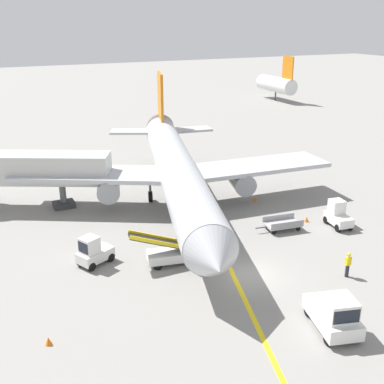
{
  "coord_description": "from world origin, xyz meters",
  "views": [
    {
      "loc": [
        -15.02,
        -22.96,
        15.75
      ],
      "look_at": [
        0.39,
        9.5,
        2.5
      ],
      "focal_mm": 44.53,
      "sensor_mm": 36.0,
      "label": 1
    }
  ],
  "objects_px": {
    "pushback_tug": "(334,314)",
    "safety_cone_nose_left": "(255,199)",
    "jet_bridge": "(24,168)",
    "safety_cone_wingtip_left": "(49,341)",
    "belt_loader_forward_hold": "(174,253)",
    "safety_cone_nose_right": "(307,219)",
    "baggage_tug_by_cargo_door": "(338,215)",
    "baggage_cart_loaded": "(283,224)",
    "airliner": "(176,169)",
    "baggage_tug_near_wing": "(93,252)",
    "ground_crew_marshaller": "(348,264)"
  },
  "relations": [
    {
      "from": "pushback_tug",
      "to": "safety_cone_nose_left",
      "type": "xyz_separation_m",
      "value": [
        6.51,
        17.9,
        -0.77
      ]
    },
    {
      "from": "jet_bridge",
      "to": "safety_cone_wingtip_left",
      "type": "xyz_separation_m",
      "value": [
        -1.66,
        -20.04,
        -3.32
      ]
    },
    {
      "from": "jet_bridge",
      "to": "belt_loader_forward_hold",
      "type": "relative_size",
      "value": 2.45
    },
    {
      "from": "safety_cone_nose_right",
      "to": "safety_cone_wingtip_left",
      "type": "height_order",
      "value": "same"
    },
    {
      "from": "baggage_tug_by_cargo_door",
      "to": "baggage_cart_loaded",
      "type": "distance_m",
      "value": 4.57
    },
    {
      "from": "airliner",
      "to": "safety_cone_nose_right",
      "type": "relative_size",
      "value": 78.78
    },
    {
      "from": "pushback_tug",
      "to": "baggage_tug_by_cargo_door",
      "type": "bearing_deg",
      "value": 47.84
    },
    {
      "from": "baggage_tug_near_wing",
      "to": "belt_loader_forward_hold",
      "type": "relative_size",
      "value": 0.53
    },
    {
      "from": "baggage_cart_loaded",
      "to": "safety_cone_nose_left",
      "type": "xyz_separation_m",
      "value": [
        1.39,
        6.13,
        -0.25
      ]
    },
    {
      "from": "baggage_cart_loaded",
      "to": "ground_crew_marshaller",
      "type": "relative_size",
      "value": 2.25
    },
    {
      "from": "baggage_tug_by_cargo_door",
      "to": "ground_crew_marshaller",
      "type": "xyz_separation_m",
      "value": [
        -4.89,
        -6.48,
        -0.02
      ]
    },
    {
      "from": "pushback_tug",
      "to": "baggage_cart_loaded",
      "type": "xyz_separation_m",
      "value": [
        5.13,
        11.77,
        -0.53
      ]
    },
    {
      "from": "baggage_tug_near_wing",
      "to": "safety_cone_nose_left",
      "type": "relative_size",
      "value": 6.2
    },
    {
      "from": "baggage_cart_loaded",
      "to": "ground_crew_marshaller",
      "type": "height_order",
      "value": "ground_crew_marshaller"
    },
    {
      "from": "baggage_tug_near_wing",
      "to": "safety_cone_wingtip_left",
      "type": "height_order",
      "value": "baggage_tug_near_wing"
    },
    {
      "from": "jet_bridge",
      "to": "safety_cone_nose_right",
      "type": "height_order",
      "value": "jet_bridge"
    },
    {
      "from": "jet_bridge",
      "to": "safety_cone_nose_left",
      "type": "relative_size",
      "value": 28.72
    },
    {
      "from": "baggage_tug_near_wing",
      "to": "safety_cone_nose_left",
      "type": "bearing_deg",
      "value": 18.16
    },
    {
      "from": "safety_cone_wingtip_left",
      "to": "pushback_tug",
      "type": "bearing_deg",
      "value": -20.67
    },
    {
      "from": "safety_cone_nose_right",
      "to": "safety_cone_wingtip_left",
      "type": "bearing_deg",
      "value": -162.4
    },
    {
      "from": "pushback_tug",
      "to": "baggage_tug_near_wing",
      "type": "relative_size",
      "value": 1.46
    },
    {
      "from": "pushback_tug",
      "to": "safety_cone_wingtip_left",
      "type": "height_order",
      "value": "pushback_tug"
    },
    {
      "from": "baggage_tug_near_wing",
      "to": "belt_loader_forward_hold",
      "type": "distance_m",
      "value": 5.39
    },
    {
      "from": "belt_loader_forward_hold",
      "to": "ground_crew_marshaller",
      "type": "xyz_separation_m",
      "value": [
        9.36,
        -6.45,
        0.13
      ]
    },
    {
      "from": "jet_bridge",
      "to": "ground_crew_marshaller",
      "type": "relative_size",
      "value": 7.43
    },
    {
      "from": "pushback_tug",
      "to": "safety_cone_nose_right",
      "type": "bearing_deg",
      "value": 57.3
    },
    {
      "from": "belt_loader_forward_hold",
      "to": "jet_bridge",
      "type": "bearing_deg",
      "value": 116.88
    },
    {
      "from": "airliner",
      "to": "belt_loader_forward_hold",
      "type": "relative_size",
      "value": 6.72
    },
    {
      "from": "baggage_tug_by_cargo_door",
      "to": "safety_cone_nose_left",
      "type": "relative_size",
      "value": 5.82
    },
    {
      "from": "baggage_tug_near_wing",
      "to": "safety_cone_nose_right",
      "type": "relative_size",
      "value": 6.2
    },
    {
      "from": "safety_cone_nose_left",
      "to": "safety_cone_nose_right",
      "type": "relative_size",
      "value": 1.0
    },
    {
      "from": "jet_bridge",
      "to": "baggage_tug_near_wing",
      "type": "height_order",
      "value": "jet_bridge"
    },
    {
      "from": "baggage_tug_by_cargo_door",
      "to": "belt_loader_forward_hold",
      "type": "distance_m",
      "value": 14.25
    },
    {
      "from": "safety_cone_nose_left",
      "to": "safety_cone_wingtip_left",
      "type": "distance_m",
      "value": 24.05
    },
    {
      "from": "baggage_tug_near_wing",
      "to": "jet_bridge",
      "type": "bearing_deg",
      "value": 101.47
    },
    {
      "from": "pushback_tug",
      "to": "ground_crew_marshaller",
      "type": "relative_size",
      "value": 2.34
    },
    {
      "from": "baggage_tug_near_wing",
      "to": "safety_cone_nose_left",
      "type": "height_order",
      "value": "baggage_tug_near_wing"
    },
    {
      "from": "ground_crew_marshaller",
      "to": "safety_cone_wingtip_left",
      "type": "bearing_deg",
      "value": 176.08
    },
    {
      "from": "pushback_tug",
      "to": "safety_cone_wingtip_left",
      "type": "distance_m",
      "value": 14.94
    },
    {
      "from": "pushback_tug",
      "to": "baggage_cart_loaded",
      "type": "distance_m",
      "value": 12.85
    },
    {
      "from": "airliner",
      "to": "pushback_tug",
      "type": "height_order",
      "value": "airliner"
    },
    {
      "from": "baggage_cart_loaded",
      "to": "safety_cone_nose_right",
      "type": "bearing_deg",
      "value": 8.55
    },
    {
      "from": "airliner",
      "to": "safety_cone_nose_right",
      "type": "xyz_separation_m",
      "value": [
        8.22,
        -7.76,
        -3.2
      ]
    },
    {
      "from": "ground_crew_marshaller",
      "to": "safety_cone_nose_right",
      "type": "bearing_deg",
      "value": 68.52
    },
    {
      "from": "safety_cone_nose_left",
      "to": "safety_cone_wingtip_left",
      "type": "relative_size",
      "value": 1.0
    },
    {
      "from": "ground_crew_marshaller",
      "to": "baggage_tug_near_wing",
      "type": "bearing_deg",
      "value": 149.04
    },
    {
      "from": "baggage_tug_near_wing",
      "to": "safety_cone_nose_left",
      "type": "xyz_separation_m",
      "value": [
        16.23,
        5.32,
        -0.71
      ]
    },
    {
      "from": "jet_bridge",
      "to": "ground_crew_marshaller",
      "type": "height_order",
      "value": "jet_bridge"
    },
    {
      "from": "ground_crew_marshaller",
      "to": "belt_loader_forward_hold",
      "type": "bearing_deg",
      "value": 145.42
    },
    {
      "from": "ground_crew_marshaller",
      "to": "pushback_tug",
      "type": "bearing_deg",
      "value": -139.02
    }
  ]
}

